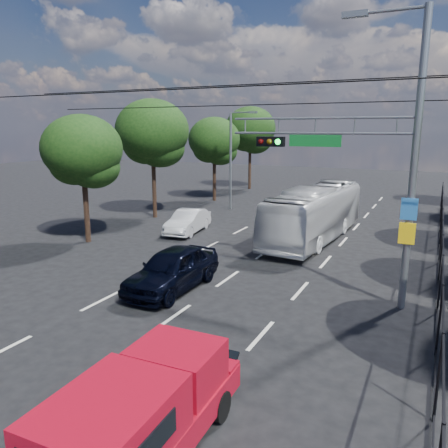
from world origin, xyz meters
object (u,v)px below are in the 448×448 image
Objects in this scene: white_bus at (315,213)px; white_van at (188,221)px; signal_mast at (375,150)px; navy_hatchback at (172,269)px; red_pickup at (144,411)px.

white_bus is 7.19m from white_van.
signal_mast is 9.58m from white_bus.
navy_hatchback is 9.08m from white_van.
navy_hatchback reaches higher than white_van.
navy_hatchback is (-4.24, 7.50, -0.17)m from red_pickup.
white_van is at bearing -162.26° from white_bus.
red_pickup is at bearing -81.67° from white_bus.
signal_mast reaches higher than navy_hatchback.
signal_mast is at bearing -60.44° from white_bus.
signal_mast is 1.93× the size of red_pickup.
signal_mast reaches higher than white_van.
white_van is (-8.38, 15.58, -0.30)m from red_pickup.
white_bus is at bearing 94.78° from red_pickup.
white_bus reaches higher than white_van.
white_bus is at bearing 116.01° from signal_mast.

